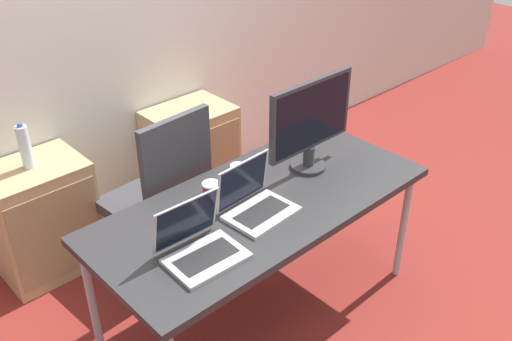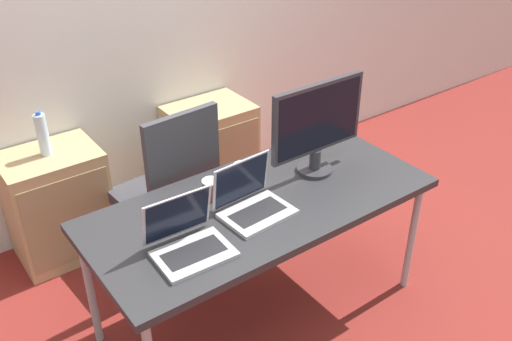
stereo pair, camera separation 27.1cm
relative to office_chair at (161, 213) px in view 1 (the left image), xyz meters
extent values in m
plane|color=maroon|center=(0.17, -0.66, -0.39)|extent=(14.00, 14.00, 0.00)
cube|color=silver|center=(0.17, 0.72, 0.91)|extent=(10.00, 0.05, 2.60)
cube|color=#28282B|center=(0.17, -0.66, 0.32)|extent=(1.71, 0.78, 0.04)
cylinder|color=#99999E|center=(0.97, -0.99, -0.05)|extent=(0.04, 0.04, 0.69)
cylinder|color=#99999E|center=(-0.63, -0.33, -0.05)|extent=(0.04, 0.04, 0.69)
cylinder|color=#99999E|center=(0.97, -0.33, -0.05)|extent=(0.04, 0.04, 0.69)
cylinder|color=#232326|center=(0.00, 0.07, -0.37)|extent=(0.56, 0.56, 0.04)
cylinder|color=gray|center=(0.00, 0.07, -0.16)|extent=(0.05, 0.05, 0.39)
cube|color=#38383D|center=(0.00, 0.07, 0.03)|extent=(0.51, 0.51, 0.07)
cube|color=#38383D|center=(0.01, -0.19, 0.37)|extent=(0.44, 0.07, 0.60)
cube|color=tan|center=(-0.50, 0.48, -0.04)|extent=(0.55, 0.41, 0.69)
cube|color=#977D56|center=(-0.50, 0.27, -0.04)|extent=(0.51, 0.01, 0.55)
cube|color=tan|center=(0.58, 0.48, -0.04)|extent=(0.55, 0.41, 0.69)
cube|color=#977D56|center=(0.58, 0.27, -0.04)|extent=(0.51, 0.01, 0.55)
cylinder|color=silver|center=(-0.50, 0.48, 0.42)|extent=(0.06, 0.06, 0.25)
cylinder|color=#3359B2|center=(-0.50, 0.48, 0.56)|extent=(0.03, 0.03, 0.02)
cube|color=#ADADB2|center=(0.08, -0.75, 0.35)|extent=(0.34, 0.25, 0.02)
cube|color=black|center=(0.08, -0.75, 0.36)|extent=(0.27, 0.14, 0.00)
cube|color=#ADADB2|center=(0.08, -0.63, 0.47)|extent=(0.32, 0.05, 0.23)
cube|color=black|center=(0.08, -0.63, 0.47)|extent=(0.30, 0.04, 0.21)
cube|color=#ADADB2|center=(-0.31, -0.83, 0.35)|extent=(0.33, 0.24, 0.02)
cube|color=black|center=(-0.31, -0.83, 0.36)|extent=(0.27, 0.14, 0.00)
cube|color=#ADADB2|center=(-0.30, -0.70, 0.47)|extent=(0.32, 0.07, 0.23)
cube|color=black|center=(-0.30, -0.70, 0.47)|extent=(0.30, 0.06, 0.21)
cylinder|color=#2D2D33|center=(0.56, -0.60, 0.35)|extent=(0.19, 0.19, 0.02)
cylinder|color=#2D2D33|center=(0.56, -0.60, 0.41)|extent=(0.06, 0.06, 0.11)
cube|color=#2D2D33|center=(0.56, -0.60, 0.65)|extent=(0.56, 0.03, 0.37)
cube|color=black|center=(0.56, -0.62, 0.65)|extent=(0.52, 0.00, 0.33)
cylinder|color=white|center=(0.19, -0.46, 0.39)|extent=(0.08, 0.08, 0.10)
cylinder|color=maroon|center=(-0.01, -0.50, 0.39)|extent=(0.08, 0.08, 0.09)
cylinder|color=white|center=(-0.01, -0.50, 0.44)|extent=(0.09, 0.09, 0.01)
camera|label=1|loc=(-1.41, -2.32, 1.89)|focal=40.00mm
camera|label=2|loc=(-1.20, -2.50, 1.89)|focal=40.00mm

